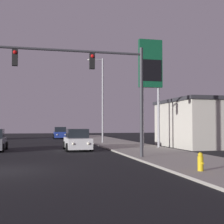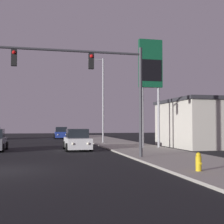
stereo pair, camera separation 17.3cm
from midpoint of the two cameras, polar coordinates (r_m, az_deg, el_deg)
ground_plane at (r=14.66m, az=-19.97°, el=-10.10°), size 120.00×120.00×0.00m
sidewalk_right at (r=25.71m, az=4.62°, el=-6.69°), size 5.00×60.00×0.12m
building_gas_station at (r=30.53m, az=19.18°, el=-1.93°), size 10.30×8.30×4.30m
car_blue at (r=46.03m, az=-9.56°, el=-3.86°), size 2.04×4.33×1.68m
car_white at (r=24.95m, az=-6.56°, el=-5.20°), size 2.04×4.32×1.68m
traffic_light_mast at (r=18.13m, az=-2.57°, el=6.48°), size 8.61×0.36×6.50m
street_lamp at (r=33.30m, az=-2.09°, el=3.02°), size 1.74×0.24×9.00m
gas_station_sign at (r=26.43m, az=6.85°, el=7.71°), size 2.00×0.42×9.00m
fire_hydrant at (r=13.43m, az=15.52°, el=-8.79°), size 0.24×0.34×0.76m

